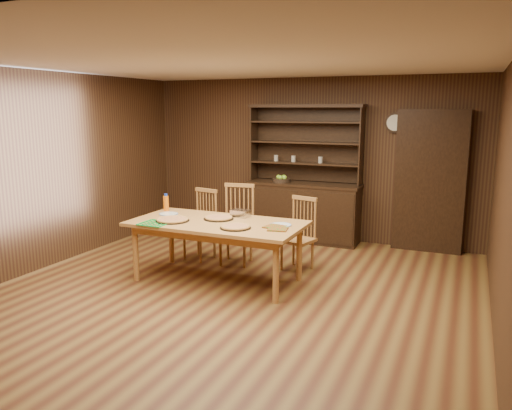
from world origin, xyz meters
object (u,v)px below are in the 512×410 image
at_px(chair_center, 238,221).
at_px(juice_bottle, 166,203).
at_px(chair_right, 300,231).
at_px(chair_left, 202,222).
at_px(china_hutch, 303,204).
at_px(dining_table, 217,227).

relative_size(chair_center, juice_bottle, 4.77).
bearing_deg(chair_right, chair_left, -162.39).
distance_m(chair_left, chair_right, 1.44).
relative_size(chair_left, chair_center, 0.91).
height_order(china_hutch, juice_bottle, china_hutch).
distance_m(dining_table, chair_left, 1.03).
distance_m(dining_table, chair_center, 0.82).
height_order(china_hutch, chair_left, china_hutch).
relative_size(chair_right, juice_bottle, 4.22).
bearing_deg(chair_center, china_hutch, 64.86).
height_order(chair_left, chair_right, chair_left).
bearing_deg(dining_table, china_hutch, 81.20).
relative_size(dining_table, chair_center, 1.93).
bearing_deg(china_hutch, chair_right, -73.34).
bearing_deg(chair_right, juice_bottle, -148.85).
xyz_separation_m(dining_table, chair_left, (-0.65, 0.78, -0.15)).
bearing_deg(china_hutch, chair_center, -107.21).
bearing_deg(chair_center, juice_bottle, -159.22).
relative_size(dining_table, chair_right, 2.18).
bearing_deg(dining_table, chair_left, 129.66).
bearing_deg(chair_left, juice_bottle, -112.08).
height_order(chair_left, juice_bottle, chair_left).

